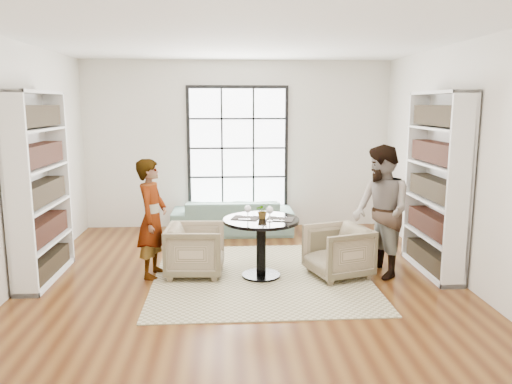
{
  "coord_description": "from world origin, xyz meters",
  "views": [
    {
      "loc": [
        -0.19,
        -6.04,
        2.24
      ],
      "look_at": [
        0.18,
        0.4,
        1.09
      ],
      "focal_mm": 35.0,
      "sensor_mm": 36.0,
      "label": 1
    }
  ],
  "objects": [
    {
      "name": "ground",
      "position": [
        0.0,
        0.0,
        0.0
      ],
      "size": [
        6.0,
        6.0,
        0.0
      ],
      "primitive_type": "plane",
      "color": "brown"
    },
    {
      "name": "room_shell",
      "position": [
        0.0,
        0.54,
        1.26
      ],
      "size": [
        6.0,
        6.01,
        6.0
      ],
      "color": "silver",
      "rests_on": "ground"
    },
    {
      "name": "rug",
      "position": [
        0.24,
        0.19,
        0.01
      ],
      "size": [
        2.8,
        2.8,
        0.01
      ],
      "primitive_type": "cube",
      "rotation": [
        0.0,
        0.0,
        0.01
      ],
      "color": "#B5AD88",
      "rests_on": "ground"
    },
    {
      "name": "pedestal_table",
      "position": [
        0.24,
        0.18,
        0.57
      ],
      "size": [
        0.98,
        0.98,
        0.78
      ],
      "rotation": [
        0.0,
        0.0,
        -0.28
      ],
      "color": "black",
      "rests_on": "ground"
    },
    {
      "name": "sofa",
      "position": [
        -0.11,
        2.45,
        0.3
      ],
      "size": [
        2.08,
        0.82,
        0.61
      ],
      "primitive_type": "imported",
      "rotation": [
        0.0,
        0.0,
        3.14
      ],
      "color": "gray",
      "rests_on": "ground"
    },
    {
      "name": "armchair_left",
      "position": [
        -0.62,
        0.32,
        0.34
      ],
      "size": [
        0.78,
        0.76,
        0.68
      ],
      "primitive_type": "imported",
      "rotation": [
        0.0,
        0.0,
        1.52
      ],
      "color": "#C0B689",
      "rests_on": "ground"
    },
    {
      "name": "armchair_right",
      "position": [
        1.24,
        0.16,
        0.34
      ],
      "size": [
        0.92,
        0.91,
        0.67
      ],
      "primitive_type": "imported",
      "rotation": [
        0.0,
        0.0,
        -1.26
      ],
      "color": "tan",
      "rests_on": "ground"
    },
    {
      "name": "person_left",
      "position": [
        -1.17,
        0.32,
        0.77
      ],
      "size": [
        0.46,
        0.62,
        1.55
      ],
      "primitive_type": "imported",
      "rotation": [
        0.0,
        0.0,
        1.39
      ],
      "color": "gray",
      "rests_on": "ground"
    },
    {
      "name": "person_right",
      "position": [
        1.79,
        0.16,
        0.86
      ],
      "size": [
        0.8,
        0.95,
        1.72
      ],
      "primitive_type": "imported",
      "rotation": [
        0.0,
        0.0,
        -1.37
      ],
      "color": "gray",
      "rests_on": "ground"
    },
    {
      "name": "placemat_left",
      "position": [
        0.04,
        0.22,
        0.78
      ],
      "size": [
        0.4,
        0.34,
        0.01
      ],
      "primitive_type": "cube",
      "rotation": [
        0.0,
        0.0,
        -0.28
      ],
      "color": "black",
      "rests_on": "pedestal_table"
    },
    {
      "name": "placemat_right",
      "position": [
        0.48,
        0.13,
        0.78
      ],
      "size": [
        0.4,
        0.34,
        0.01
      ],
      "primitive_type": "cube",
      "rotation": [
        0.0,
        0.0,
        -0.28
      ],
      "color": "black",
      "rests_on": "pedestal_table"
    },
    {
      "name": "cutlery_left",
      "position": [
        0.04,
        0.22,
        0.79
      ],
      "size": [
        0.19,
        0.25,
        0.01
      ],
      "primitive_type": null,
      "rotation": [
        0.0,
        0.0,
        -0.28
      ],
      "color": "silver",
      "rests_on": "placemat_left"
    },
    {
      "name": "cutlery_right",
      "position": [
        0.48,
        0.13,
        0.79
      ],
      "size": [
        0.19,
        0.25,
        0.01
      ],
      "primitive_type": null,
      "rotation": [
        0.0,
        0.0,
        -0.28
      ],
      "color": "silver",
      "rests_on": "placemat_right"
    },
    {
      "name": "wine_glass_left",
      "position": [
        0.06,
        0.13,
        0.92
      ],
      "size": [
        0.09,
        0.09,
        0.19
      ],
      "color": "silver",
      "rests_on": "pedestal_table"
    },
    {
      "name": "wine_glass_right",
      "position": [
        0.33,
        0.04,
        0.92
      ],
      "size": [
        0.09,
        0.09,
        0.19
      ],
      "color": "silver",
      "rests_on": "pedestal_table"
    },
    {
      "name": "flower_centerpiece",
      "position": [
        0.26,
        0.2,
        0.88
      ],
      "size": [
        0.2,
        0.18,
        0.2
      ],
      "primitive_type": "imported",
      "rotation": [
        0.0,
        0.0,
        0.13
      ],
      "color": "gray",
      "rests_on": "pedestal_table"
    }
  ]
}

